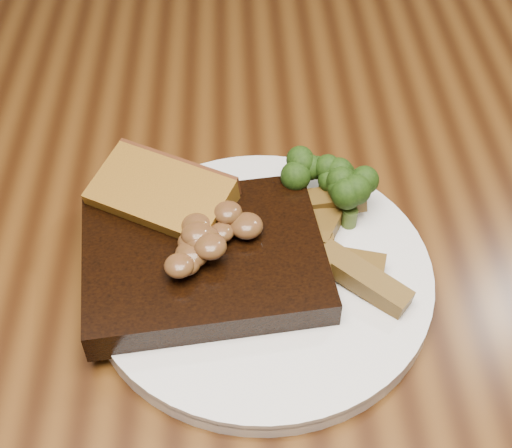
{
  "coord_description": "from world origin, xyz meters",
  "views": [
    {
      "loc": [
        -0.0,
        -0.38,
        1.18
      ],
      "look_at": [
        0.01,
        -0.0,
        0.78
      ],
      "focal_mm": 50.0,
      "sensor_mm": 36.0,
      "label": 1
    }
  ],
  "objects_px": {
    "chair_far": "(261,87)",
    "potato_wedges": "(332,249)",
    "garlic_bread": "(164,214)",
    "plate": "(262,277)",
    "dining_table": "(243,316)",
    "steak": "(204,260)"
  },
  "relations": [
    {
      "from": "chair_far",
      "to": "steak",
      "type": "xyz_separation_m",
      "value": [
        -0.07,
        -0.68,
        0.34
      ]
    },
    {
      "from": "chair_far",
      "to": "garlic_bread",
      "type": "xyz_separation_m",
      "value": [
        -0.11,
        -0.63,
        0.33
      ]
    },
    {
      "from": "steak",
      "to": "plate",
      "type": "bearing_deg",
      "value": -10.67
    },
    {
      "from": "dining_table",
      "to": "plate",
      "type": "bearing_deg",
      "value": -66.96
    },
    {
      "from": "chair_far",
      "to": "garlic_bread",
      "type": "distance_m",
      "value": 0.72
    },
    {
      "from": "garlic_bread",
      "to": "plate",
      "type": "bearing_deg",
      "value": -6.53
    },
    {
      "from": "dining_table",
      "to": "potato_wedges",
      "type": "height_order",
      "value": "potato_wedges"
    },
    {
      "from": "plate",
      "to": "potato_wedges",
      "type": "distance_m",
      "value": 0.06
    },
    {
      "from": "garlic_bread",
      "to": "steak",
      "type": "bearing_deg",
      "value": -28.48
    },
    {
      "from": "dining_table",
      "to": "garlic_bread",
      "type": "relative_size",
      "value": 15.09
    },
    {
      "from": "dining_table",
      "to": "plate",
      "type": "height_order",
      "value": "plate"
    },
    {
      "from": "garlic_bread",
      "to": "potato_wedges",
      "type": "bearing_deg",
      "value": 10.23
    },
    {
      "from": "plate",
      "to": "garlic_bread",
      "type": "xyz_separation_m",
      "value": [
        -0.08,
        0.05,
        0.02
      ]
    },
    {
      "from": "dining_table",
      "to": "potato_wedges",
      "type": "distance_m",
      "value": 0.14
    },
    {
      "from": "plate",
      "to": "garlic_bread",
      "type": "relative_size",
      "value": 2.44
    },
    {
      "from": "dining_table",
      "to": "potato_wedges",
      "type": "xyz_separation_m",
      "value": [
        0.07,
        -0.02,
        0.12
      ]
    },
    {
      "from": "chair_far",
      "to": "steak",
      "type": "height_order",
      "value": "chair_far"
    },
    {
      "from": "chair_far",
      "to": "garlic_bread",
      "type": "relative_size",
      "value": 7.63
    },
    {
      "from": "chair_far",
      "to": "potato_wedges",
      "type": "bearing_deg",
      "value": 98.07
    },
    {
      "from": "dining_table",
      "to": "steak",
      "type": "relative_size",
      "value": 9.04
    },
    {
      "from": "dining_table",
      "to": "potato_wedges",
      "type": "relative_size",
      "value": 16.74
    },
    {
      "from": "chair_far",
      "to": "garlic_bread",
      "type": "height_order",
      "value": "chair_far"
    }
  ]
}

